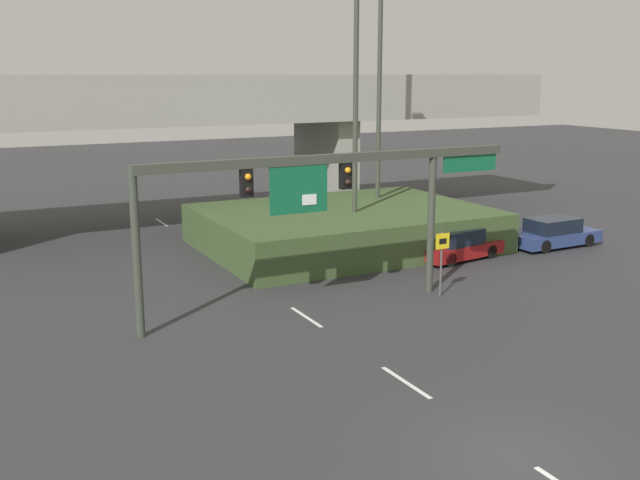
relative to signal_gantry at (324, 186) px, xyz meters
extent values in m
plane|color=#2D2D30|center=(-1.02, -11.39, -4.49)|extent=(160.00, 160.00, 0.00)
cube|color=silver|center=(-1.02, -6.94, -4.49)|extent=(0.14, 2.40, 0.01)
cube|color=silver|center=(-1.02, -0.63, -4.49)|extent=(0.14, 2.40, 0.01)
cube|color=silver|center=(-1.02, 5.69, -4.49)|extent=(0.14, 2.40, 0.01)
cube|color=silver|center=(-1.02, 12.00, -4.49)|extent=(0.14, 2.40, 0.01)
cube|color=silver|center=(-1.02, 18.32, -4.49)|extent=(0.14, 2.40, 0.01)
cylinder|color=#383D33|center=(-6.66, 0.01, -1.70)|extent=(0.28, 0.28, 5.59)
cylinder|color=#383D33|center=(4.62, 0.01, -1.70)|extent=(0.28, 0.28, 5.59)
cube|color=#383D33|center=(0.51, 0.01, 0.94)|extent=(14.35, 0.32, 0.32)
cube|color=black|center=(-2.90, 0.01, 0.30)|extent=(0.40, 0.28, 0.95)
sphere|color=orange|center=(-2.90, -0.16, 0.52)|extent=(0.22, 0.22, 0.22)
sphere|color=black|center=(-2.90, -0.16, 0.09)|extent=(0.22, 0.22, 0.22)
cube|color=black|center=(0.86, 0.01, 0.30)|extent=(0.40, 0.28, 0.95)
sphere|color=orange|center=(0.86, -0.16, 0.52)|extent=(0.22, 0.22, 0.22)
sphere|color=black|center=(0.86, -0.16, 0.09)|extent=(0.22, 0.22, 0.22)
cube|color=#115B38|center=(-1.02, -0.09, -0.05)|extent=(2.16, 0.08, 1.66)
cube|color=white|center=(-0.64, -0.14, -0.42)|extent=(0.54, 0.03, 0.36)
cube|color=#115B38|center=(6.31, -0.05, 0.46)|extent=(2.47, 0.07, 0.64)
cylinder|color=#4C4C4C|center=(4.66, -0.68, -3.23)|extent=(0.08, 0.08, 2.51)
cube|color=yellow|center=(4.66, -0.72, -2.33)|extent=(0.60, 0.03, 0.60)
cube|color=black|center=(4.66, -0.74, -2.33)|extent=(0.33, 0.01, 0.21)
cylinder|color=#383D33|center=(8.54, 10.42, 4.31)|extent=(0.24, 0.24, 17.61)
cylinder|color=#383D33|center=(5.43, 7.37, 2.38)|extent=(0.24, 0.24, 13.73)
cube|color=gray|center=(-1.02, 16.98, 2.04)|extent=(46.33, 7.41, 1.63)
cube|color=gray|center=(-1.02, 13.47, 3.31)|extent=(46.33, 0.40, 0.90)
cube|color=gray|center=(8.82, 16.98, -1.63)|extent=(1.40, 5.93, 5.72)
cube|color=#384C28|center=(5.37, 8.29, -3.55)|extent=(13.34, 9.89, 1.88)
cube|color=maroon|center=(8.84, 3.76, -4.04)|extent=(4.52, 2.46, 0.58)
cube|color=black|center=(8.67, 3.73, -3.41)|extent=(2.46, 1.96, 0.68)
cylinder|color=black|center=(10.03, 4.75, -4.17)|extent=(0.67, 0.32, 0.64)
cylinder|color=black|center=(10.28, 3.19, -4.17)|extent=(0.67, 0.32, 0.64)
cylinder|color=black|center=(7.40, 4.33, -4.17)|extent=(0.67, 0.32, 0.64)
cylinder|color=black|center=(7.65, 2.77, -4.17)|extent=(0.67, 0.32, 0.64)
cube|color=black|center=(11.62, 5.39, -4.05)|extent=(4.29, 1.82, 0.56)
cube|color=black|center=(11.45, 5.39, -3.43)|extent=(2.23, 1.63, 0.67)
cylinder|color=black|center=(12.95, 6.18, -4.17)|extent=(0.64, 0.22, 0.64)
cylinder|color=black|center=(12.95, 4.59, -4.17)|extent=(0.64, 0.22, 0.64)
cylinder|color=black|center=(10.30, 6.18, -4.17)|extent=(0.64, 0.22, 0.64)
cylinder|color=black|center=(10.29, 4.60, -4.17)|extent=(0.64, 0.22, 0.64)
cube|color=navy|center=(14.61, 3.62, -4.04)|extent=(4.70, 1.93, 0.59)
cube|color=black|center=(14.42, 3.61, -3.40)|extent=(2.46, 1.69, 0.69)
cylinder|color=black|center=(16.02, 4.45, -4.17)|extent=(0.65, 0.24, 0.64)
cylinder|color=black|center=(16.07, 2.87, -4.17)|extent=(0.65, 0.24, 0.64)
cylinder|color=black|center=(13.14, 4.36, -4.17)|extent=(0.65, 0.24, 0.64)
cylinder|color=black|center=(13.19, 2.79, -4.17)|extent=(0.65, 0.24, 0.64)
camera|label=1|loc=(-11.88, -23.09, 3.90)|focal=42.00mm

